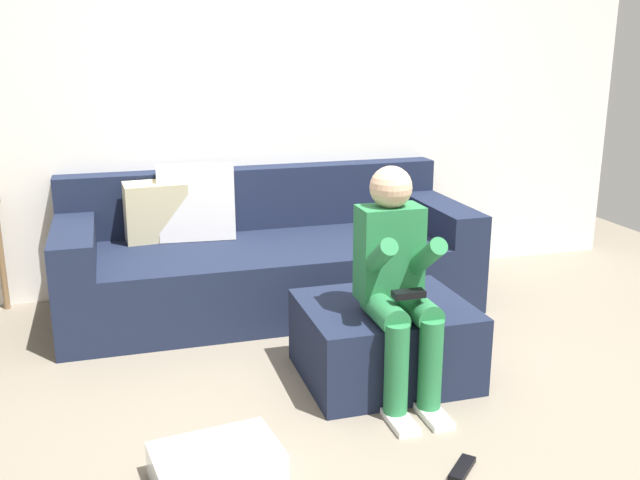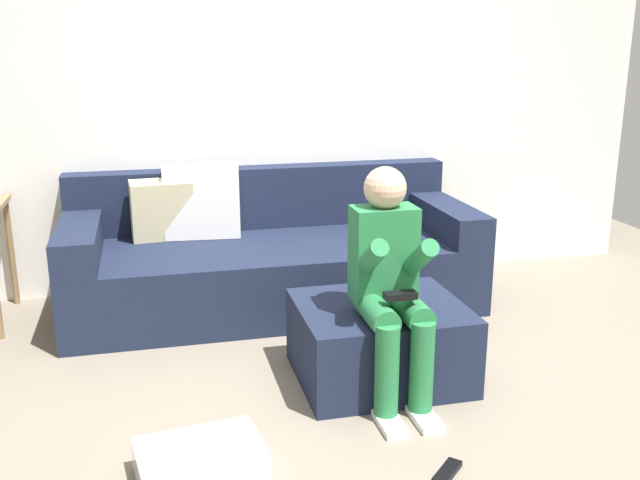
# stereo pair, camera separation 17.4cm
# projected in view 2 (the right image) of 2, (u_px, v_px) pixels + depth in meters

# --- Properties ---
(ground_plane) EXTENTS (6.27, 6.27, 0.00)m
(ground_plane) POSITION_uv_depth(u_px,v_px,m) (403.00, 424.00, 3.05)
(ground_plane) COLOR slate
(wall_back) EXTENTS (4.82, 0.10, 2.45)m
(wall_back) POSITION_uv_depth(u_px,v_px,m) (299.00, 97.00, 4.65)
(wall_back) COLOR silver
(wall_back) RESTS_ON ground_plane
(couch_sectional) EXTENTS (2.44, 0.98, 0.86)m
(couch_sectional) POSITION_uv_depth(u_px,v_px,m) (268.00, 257.00, 4.39)
(couch_sectional) COLOR #192138
(couch_sectional) RESTS_ON ground_plane
(ottoman) EXTENTS (0.78, 0.67, 0.37)m
(ottoman) POSITION_uv_depth(u_px,v_px,m) (380.00, 341.00, 3.42)
(ottoman) COLOR #192138
(ottoman) RESTS_ON ground_plane
(person_seated) EXTENTS (0.29, 0.57, 1.05)m
(person_seated) POSITION_uv_depth(u_px,v_px,m) (390.00, 279.00, 3.14)
(person_seated) COLOR #26723F
(person_seated) RESTS_ON ground_plane
(storage_bin) EXTENTS (0.50, 0.36, 0.13)m
(storage_bin) POSITION_uv_depth(u_px,v_px,m) (200.00, 462.00, 2.66)
(storage_bin) COLOR silver
(storage_bin) RESTS_ON ground_plane
(remote_near_ottoman) EXTENTS (0.16, 0.16, 0.02)m
(remote_near_ottoman) POSITION_uv_depth(u_px,v_px,m) (447.00, 472.00, 2.69)
(remote_near_ottoman) COLOR black
(remote_near_ottoman) RESTS_ON ground_plane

